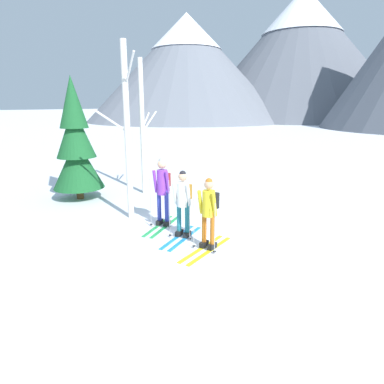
{
  "coord_description": "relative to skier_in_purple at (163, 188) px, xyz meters",
  "views": [
    {
      "loc": [
        4.35,
        -6.67,
        3.18
      ],
      "look_at": [
        0.05,
        0.26,
        1.05
      ],
      "focal_mm": 31.38,
      "sensor_mm": 36.0,
      "label": 1
    }
  ],
  "objects": [
    {
      "name": "ground_plane",
      "position": [
        0.85,
        -0.22,
        -1.05
      ],
      "size": [
        400.0,
        400.0,
        0.0
      ],
      "primitive_type": "plane",
      "color": "white"
    },
    {
      "name": "skier_in_purple",
      "position": [
        0.0,
        0.0,
        0.0
      ],
      "size": [
        0.64,
        1.73,
        1.85
      ],
      "color": "green",
      "rests_on": "ground"
    },
    {
      "name": "skier_in_white",
      "position": [
        0.9,
        -0.38,
        -0.12
      ],
      "size": [
        0.61,
        1.69,
        1.67
      ],
      "color": "#1E84D1",
      "rests_on": "ground"
    },
    {
      "name": "skier_in_yellow",
      "position": [
        1.77,
        -0.67,
        -0.14
      ],
      "size": [
        0.61,
        1.79,
        1.64
      ],
      "color": "yellow",
      "rests_on": "ground"
    },
    {
      "name": "pine_tree_near",
      "position": [
        -4.06,
        0.63,
        0.83
      ],
      "size": [
        1.7,
        1.7,
        4.11
      ],
      "color": "#51381E",
      "rests_on": "ground"
    },
    {
      "name": "birch_tree_tall",
      "position": [
        -2.65,
        2.43,
        1.32
      ],
      "size": [
        0.28,
        0.89,
        4.72
      ],
      "color": "silver",
      "rests_on": "ground"
    },
    {
      "name": "birch_tree_slender",
      "position": [
        -1.19,
        0.03,
        1.4
      ],
      "size": [
        1.49,
        0.55,
        4.81
      ],
      "color": "silver",
      "rests_on": "ground"
    }
  ]
}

